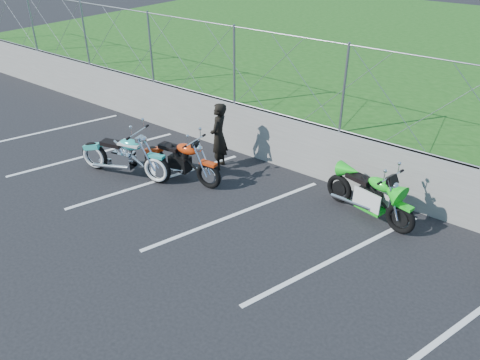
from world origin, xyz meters
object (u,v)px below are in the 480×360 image
Objects in this scene: naked_orange at (182,162)px; sportbike_green at (370,197)px; person_standing at (219,137)px; cruiser_turquoise at (126,157)px.

naked_orange is 1.05× the size of sportbike_green.
naked_orange is at bearing -36.43° from person_standing.
cruiser_turquoise is at bearing -155.72° from naked_orange.
sportbike_green is at bearing 10.30° from naked_orange.
sportbike_green is 3.94m from person_standing.
cruiser_turquoise reaches higher than sportbike_green.
cruiser_turquoise is 5.74m from sportbike_green.
cruiser_turquoise is at bearing -148.31° from sportbike_green.
person_standing is (-3.92, -0.18, 0.36)m from sportbike_green.
cruiser_turquoise is 1.09× the size of naked_orange.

